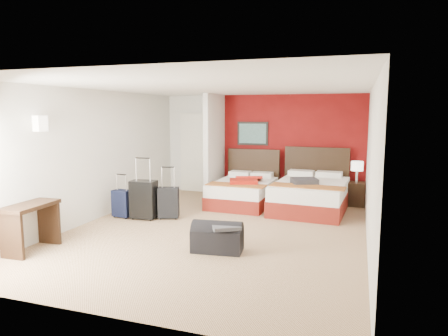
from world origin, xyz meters
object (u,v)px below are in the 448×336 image
at_px(bed_right, 310,196).
at_px(suitcase_black, 144,201).
at_px(nightstand, 356,194).
at_px(desk, 31,227).
at_px(table_lamp, 357,172).
at_px(suitcase_charcoal, 169,204).
at_px(bed_left, 243,193).
at_px(red_suitcase_open, 246,180).
at_px(duffel_bag, 217,239).
at_px(suitcase_navy, 122,205).

bearing_deg(bed_right, suitcase_black, -145.90).
height_order(nightstand, desk, desk).
relative_size(bed_right, table_lamp, 4.35).
xyz_separation_m(suitcase_black, suitcase_charcoal, (0.44, 0.18, -0.07)).
bearing_deg(table_lamp, desk, -134.39).
bearing_deg(bed_left, nightstand, 18.17).
bearing_deg(suitcase_charcoal, suitcase_black, -175.26).
bearing_deg(red_suitcase_open, desk, -139.10).
bearing_deg(duffel_bag, nightstand, 56.19).
bearing_deg(red_suitcase_open, suitcase_navy, -158.44).
xyz_separation_m(table_lamp, duffel_bag, (-1.93, -3.81, -0.57)).
xyz_separation_m(bed_right, red_suitcase_open, (-1.41, -0.05, 0.28)).
height_order(bed_left, suitcase_black, suitcase_black).
distance_m(red_suitcase_open, suitcase_black, 2.35).
relative_size(bed_left, desk, 2.04).
distance_m(nightstand, suitcase_charcoal, 4.18).
bearing_deg(red_suitcase_open, bed_left, 116.23).
bearing_deg(nightstand, duffel_bag, -115.73).
distance_m(nightstand, table_lamp, 0.50).
distance_m(red_suitcase_open, suitcase_charcoal, 1.93).
relative_size(nightstand, desk, 0.61).
height_order(bed_right, table_lamp, table_lamp).
bearing_deg(suitcase_black, bed_right, 26.42).
height_order(suitcase_black, desk, suitcase_black).
height_order(red_suitcase_open, duffel_bag, red_suitcase_open).
bearing_deg(duffel_bag, desk, -168.60).
xyz_separation_m(bed_left, nightstand, (2.42, 0.71, -0.00)).
height_order(bed_left, desk, desk).
bearing_deg(table_lamp, suitcase_charcoal, -146.06).
distance_m(bed_left, suitcase_charcoal, 1.93).
relative_size(nightstand, suitcase_navy, 1.02).
relative_size(suitcase_navy, desk, 0.60).
bearing_deg(duffel_bag, suitcase_charcoal, 129.36).
bearing_deg(bed_right, suitcase_navy, -148.89).
height_order(bed_left, suitcase_navy, bed_left).
bearing_deg(suitcase_navy, suitcase_charcoal, 20.77).
distance_m(red_suitcase_open, duffel_bag, 3.05).
bearing_deg(suitcase_black, table_lamp, 28.88).
relative_size(bed_left, nightstand, 3.35).
bearing_deg(red_suitcase_open, duffel_bag, -101.45).
relative_size(red_suitcase_open, suitcase_charcoal, 1.40).
distance_m(bed_left, nightstand, 2.52).
distance_m(bed_right, suitcase_black, 3.47).
relative_size(red_suitcase_open, suitcase_black, 1.12).
relative_size(bed_left, table_lamp, 3.77).
xyz_separation_m(red_suitcase_open, nightstand, (2.32, 0.81, -0.32)).
distance_m(bed_left, red_suitcase_open, 0.35).
bearing_deg(table_lamp, bed_left, -163.60).
xyz_separation_m(bed_left, desk, (-2.16, -3.97, 0.10)).
distance_m(red_suitcase_open, desk, 4.49).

